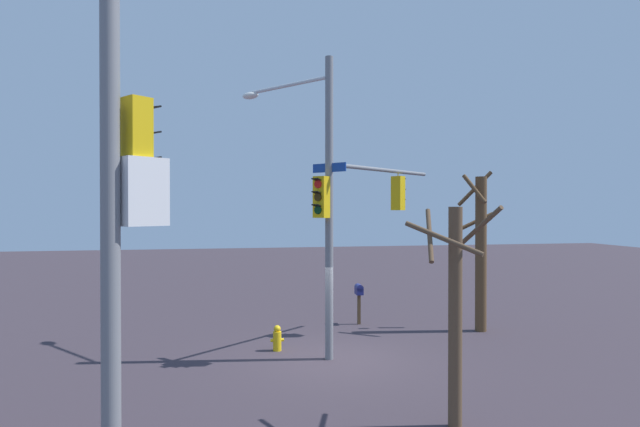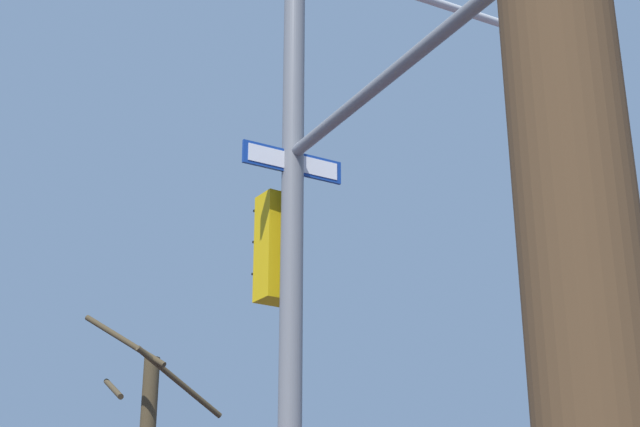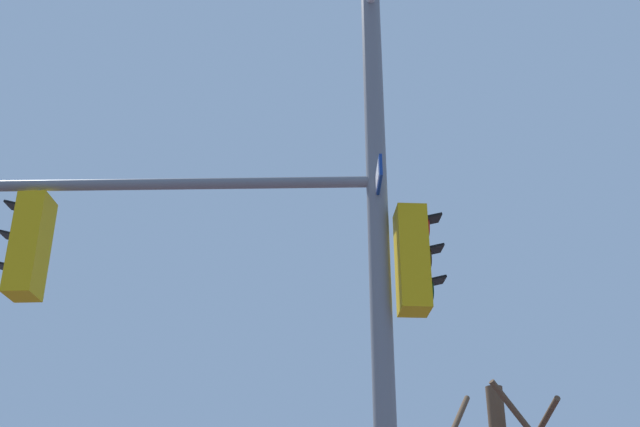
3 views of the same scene
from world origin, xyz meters
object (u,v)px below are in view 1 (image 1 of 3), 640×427
object	(u,v)px
fire_hydrant	(277,339)
bare_tree_behind_pole	(480,249)
mailbox	(359,293)
bare_tree_corner	(455,308)

from	to	relation	value
fire_hydrant	bare_tree_behind_pole	distance (m)	7.40
fire_hydrant	mailbox	size ratio (longest dim) A/B	0.52
bare_tree_corner	mailbox	bearing A→B (deg)	-93.55
bare_tree_behind_pole	bare_tree_corner	distance (m)	8.13
bare_tree_behind_pole	bare_tree_corner	bearing A→B (deg)	58.46
fire_hydrant	bare_tree_behind_pole	xyz separation A→B (m)	(-6.92, -1.11, 2.39)
mailbox	bare_tree_corner	size ratio (longest dim) A/B	0.34
mailbox	bare_tree_behind_pole	world-z (taller)	bare_tree_behind_pole
mailbox	bare_tree_corner	distance (m)	8.72
fire_hydrant	bare_tree_behind_pole	size ratio (longest dim) A/B	0.14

